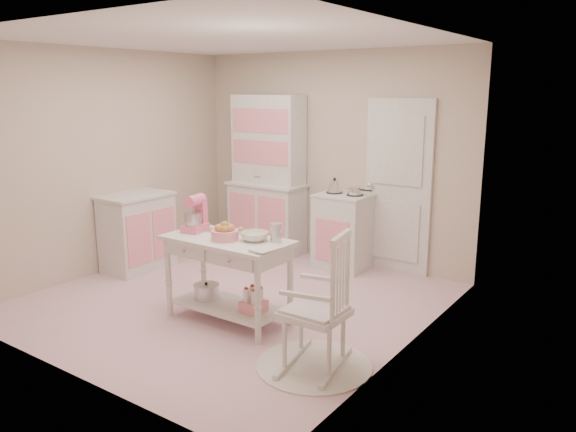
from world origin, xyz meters
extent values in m
plane|color=pink|center=(0.00, 0.00, 0.00)|extent=(3.80, 3.80, 0.00)
cube|color=white|center=(0.00, 0.00, 2.60)|extent=(3.80, 3.80, 0.04)
cube|color=beige|center=(0.00, 1.90, 1.30)|extent=(3.80, 0.04, 2.60)
cube|color=beige|center=(0.00, -1.90, 1.30)|extent=(3.80, 0.04, 2.60)
cube|color=beige|center=(-1.90, 0.00, 1.30)|extent=(0.04, 3.80, 2.60)
cube|color=beige|center=(1.90, 0.00, 1.30)|extent=(0.04, 3.80, 2.60)
cube|color=white|center=(0.95, 1.87, 1.02)|extent=(0.82, 0.05, 2.04)
cube|color=white|center=(-0.81, 1.66, 1.04)|extent=(1.06, 0.50, 2.08)
cube|color=white|center=(0.39, 1.61, 0.46)|extent=(0.62, 0.57, 0.92)
cube|color=white|center=(-1.63, 0.15, 0.46)|extent=(0.54, 0.84, 0.92)
cylinder|color=white|center=(1.45, -0.72, 0.01)|extent=(0.92, 0.92, 0.01)
cube|color=white|center=(1.45, -0.72, 0.55)|extent=(0.62, 0.80, 1.10)
cube|color=white|center=(0.30, -0.42, 0.40)|extent=(1.20, 0.60, 0.80)
cube|color=pink|center=(-0.12, -0.40, 0.97)|extent=(0.25, 0.31, 0.34)
cube|color=silver|center=(0.15, -0.24, 0.81)|extent=(0.34, 0.24, 0.02)
cylinder|color=pink|center=(0.32, -0.47, 0.85)|extent=(0.25, 0.25, 0.09)
imported|color=silver|center=(0.56, -0.34, 0.84)|extent=(0.25, 0.25, 0.08)
cylinder|color=silver|center=(0.74, -0.26, 0.89)|extent=(0.10, 0.10, 0.17)
imported|color=silver|center=(0.75, -0.54, 0.81)|extent=(0.20, 0.25, 0.02)
camera|label=1|loc=(3.61, -4.16, 2.12)|focal=35.00mm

